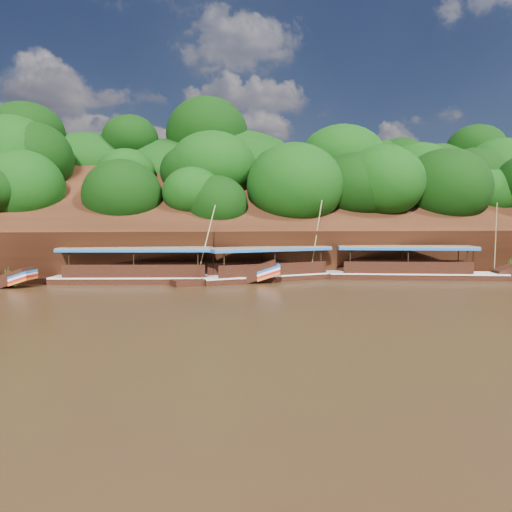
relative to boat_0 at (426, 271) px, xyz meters
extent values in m
plane|color=black|center=(-10.65, -6.71, -0.58)|extent=(160.00, 160.00, 0.00)
cube|color=black|center=(-10.65, 9.29, 2.92)|extent=(120.00, 16.12, 13.64)
cube|color=black|center=(-10.65, 19.29, -0.58)|extent=(120.00, 24.00, 12.00)
ellipsoid|color=#0D3A09|center=(-16.65, 8.29, 2.92)|extent=(18.00, 8.00, 6.40)
ellipsoid|color=#0D3A09|center=(-10.65, 16.29, 8.62)|extent=(24.00, 11.00, 8.40)
cube|color=black|center=(-0.79, 0.20, -0.58)|extent=(13.60, 5.58, 0.95)
cube|color=silver|center=(-0.79, 0.20, -0.13)|extent=(13.62, 5.65, 0.11)
cube|color=brown|center=(-1.60, 0.41, 1.95)|extent=(10.86, 5.19, 0.13)
cube|color=#1857A1|center=(-1.60, 0.41, 1.82)|extent=(10.86, 5.19, 0.19)
cylinder|color=tan|center=(4.68, -1.74, 2.74)|extent=(1.55, 2.21, 5.12)
cube|color=black|center=(-11.73, 1.14, -0.58)|extent=(12.61, 5.75, 0.94)
cube|color=silver|center=(-11.73, 1.14, -0.14)|extent=(12.63, 5.81, 0.10)
cube|color=black|center=(-5.00, 3.14, 0.14)|extent=(3.33, 2.49, 1.76)
cube|color=#1857A1|center=(-4.26, 3.36, 0.46)|extent=(1.98, 2.15, 0.64)
cube|color=red|center=(-4.26, 3.36, 0.10)|extent=(1.98, 2.15, 0.64)
cube|color=brown|center=(-12.48, 0.92, 1.92)|extent=(10.12, 5.31, 0.12)
cube|color=#1857A1|center=(-12.48, 0.92, 1.80)|extent=(10.12, 5.31, 0.19)
cylinder|color=tan|center=(-8.57, 1.43, 2.75)|extent=(0.83, 0.50, 5.68)
cube|color=black|center=(-21.38, 1.05, -0.58)|extent=(14.19, 4.42, 0.95)
cube|color=silver|center=(-21.38, 1.05, -0.13)|extent=(14.20, 4.49, 0.11)
cube|color=black|center=(-13.59, -0.14, 0.16)|extent=(3.52, 2.23, 1.88)
cube|color=#1857A1|center=(-12.73, -0.28, 0.48)|extent=(1.97, 2.06, 0.70)
cube|color=red|center=(-12.73, -0.28, 0.11)|extent=(1.97, 2.06, 0.70)
cube|color=brown|center=(-22.24, 1.18, 1.97)|extent=(11.24, 4.31, 0.13)
cube|color=#1857A1|center=(-22.24, 1.18, 1.84)|extent=(11.24, 4.31, 0.19)
cylinder|color=tan|center=(-17.22, 0.20, 2.55)|extent=(1.41, 0.33, 5.16)
cube|color=black|center=(-30.37, -0.04, 0.06)|extent=(2.84, 2.10, 1.54)
cube|color=#1857A1|center=(-29.72, -0.20, 0.34)|extent=(1.66, 1.86, 0.55)
cube|color=red|center=(-29.72, -0.20, 0.02)|extent=(1.66, 1.86, 0.55)
cone|color=#26751D|center=(-31.04, 2.73, 0.31)|extent=(1.50, 1.50, 1.78)
cone|color=#26751D|center=(-24.15, 3.13, 0.42)|extent=(1.50, 1.50, 2.00)
cone|color=#26751D|center=(-15.91, 3.03, 0.23)|extent=(1.50, 1.50, 1.63)
cone|color=#26751D|center=(-10.55, 2.90, 0.35)|extent=(1.50, 1.50, 1.88)
cone|color=#26751D|center=(-3.77, 3.46, 0.55)|extent=(1.50, 1.50, 2.26)
cone|color=#26751D|center=(1.80, 2.65, 0.20)|extent=(1.50, 1.50, 1.57)
cone|color=#26751D|center=(9.52, 2.82, 0.28)|extent=(1.50, 1.50, 1.73)
camera|label=1|loc=(-19.79, -36.12, 3.91)|focal=35.00mm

